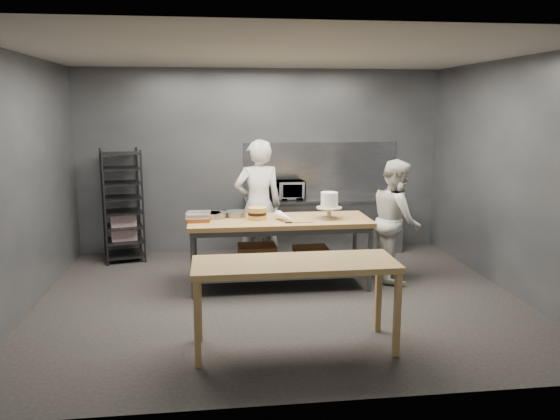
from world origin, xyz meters
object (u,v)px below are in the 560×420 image
Objects in this scene: near_counter at (295,270)px; chef_right at (396,220)px; microwave at (288,190)px; frosted_cake_stand at (329,202)px; speed_rack at (123,206)px; work_table at (280,244)px; layer_cake at (257,213)px; chef_behind at (258,205)px.

chef_right is (1.73, 2.06, 0.03)m from near_counter.
microwave is 1.52× the size of frosted_cake_stand.
speed_rack is at bearing 150.54° from frosted_cake_stand.
speed_rack is at bearing 145.24° from work_table.
speed_rack is at bearing 141.37° from layer_cake.
chef_right is at bearing 3.26° from work_table.
chef_behind is 1.24m from frosted_cake_stand.
work_table is 2.79m from speed_rack.
near_counter is 3.69× the size of microwave.
speed_rack is (-2.28, 1.58, 0.28)m from work_table.
chef_behind is 1.15× the size of chef_right.
microwave is at bearing 100.29° from frosted_cake_stand.
work_table is 0.52m from layer_cake.
chef_right reaches higher than layer_cake.
frosted_cake_stand is (0.75, 1.89, 0.33)m from near_counter.
chef_right is at bearing 2.76° from layer_cake.
chef_right is 2.05m from microwave.
near_counter is at bearing -96.81° from microwave.
chef_right reaches higher than frosted_cake_stand.
work_table is 0.90m from chef_behind.
speed_rack is 3.23× the size of microwave.
frosted_cake_stand is at bearing 106.87° from chef_right.
frosted_cake_stand reaches higher than microwave.
layer_cake is at bearing -110.97° from microwave.
microwave is (0.34, 1.66, 0.48)m from work_table.
frosted_cake_stand is 0.97m from layer_cake.
layer_cake is at bearing 76.75° from chef_behind.
chef_right is at bearing -20.81° from speed_rack.
microwave is 2.20× the size of layer_cake.
frosted_cake_stand is at bearing -4.47° from layer_cake.
speed_rack is 3.38m from frosted_cake_stand.
speed_rack reaches higher than frosted_cake_stand.
near_counter is 2.69m from chef_right.
work_table is 1.25× the size of chef_behind.
work_table is at bearing 100.46° from chef_right.
chef_right is at bearing 9.67° from frosted_cake_stand.
chef_behind reaches higher than microwave.
frosted_cake_stand is at bearing -6.51° from work_table.
work_table is 1.20× the size of near_counter.
frosted_cake_stand is (2.93, -1.66, 0.28)m from speed_rack.
chef_behind is at bearing -122.31° from microwave.
work_table is at bearing 173.49° from frosted_cake_stand.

